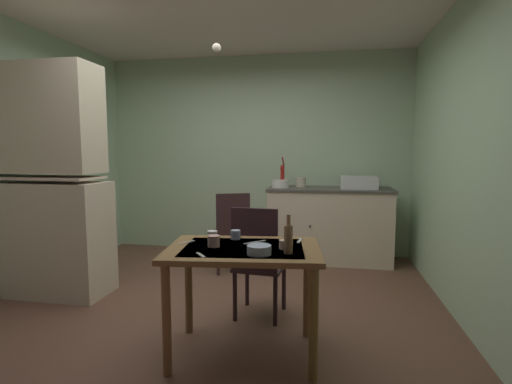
% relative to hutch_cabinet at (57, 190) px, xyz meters
% --- Properties ---
extents(ground_plane, '(5.12, 5.12, 0.00)m').
position_rel_hutch_cabinet_xyz_m(ground_plane, '(1.56, -0.09, -1.03)').
color(ground_plane, brown).
extents(wall_back, '(4.20, 0.10, 2.68)m').
position_rel_hutch_cabinet_xyz_m(wall_back, '(1.56, 2.02, 0.31)').
color(wall_back, '#B5D3AD').
rests_on(wall_back, ground).
extents(wall_right, '(0.10, 4.22, 2.68)m').
position_rel_hutch_cabinet_xyz_m(wall_right, '(3.67, -0.09, 0.31)').
color(wall_right, '#B1D7AD').
rests_on(wall_right, ground).
extents(hutch_cabinet, '(0.93, 0.49, 2.20)m').
position_rel_hutch_cabinet_xyz_m(hutch_cabinet, '(0.00, 0.00, 0.00)').
color(hutch_cabinet, beige).
rests_on(hutch_cabinet, ground).
extents(counter_cabinet, '(1.54, 0.64, 0.93)m').
position_rel_hutch_cabinet_xyz_m(counter_cabinet, '(2.58, 1.65, -0.56)').
color(counter_cabinet, beige).
rests_on(counter_cabinet, ground).
extents(sink_basin, '(0.44, 0.34, 0.15)m').
position_rel_hutch_cabinet_xyz_m(sink_basin, '(2.93, 1.65, -0.02)').
color(sink_basin, white).
rests_on(sink_basin, counter_cabinet).
extents(hand_pump, '(0.05, 0.27, 0.39)m').
position_rel_hutch_cabinet_xyz_m(hand_pump, '(1.97, 1.70, 0.07)').
color(hand_pump, '#B21E19').
rests_on(hand_pump, counter_cabinet).
extents(mixing_bowl_counter, '(0.22, 0.22, 0.10)m').
position_rel_hutch_cabinet_xyz_m(mixing_bowl_counter, '(1.96, 1.60, -0.05)').
color(mixing_bowl_counter, white).
rests_on(mixing_bowl_counter, counter_cabinet).
extents(stoneware_crock, '(0.13, 0.13, 0.12)m').
position_rel_hutch_cabinet_xyz_m(stoneware_crock, '(2.21, 1.71, -0.03)').
color(stoneware_crock, beige).
rests_on(stoneware_crock, counter_cabinet).
extents(dining_table, '(1.10, 0.82, 0.75)m').
position_rel_hutch_cabinet_xyz_m(dining_table, '(2.00, -0.78, -0.39)').
color(dining_table, brown).
rests_on(dining_table, ground).
extents(chair_far_side, '(0.43, 0.43, 0.95)m').
position_rel_hutch_cabinet_xyz_m(chair_far_side, '(2.00, -0.20, -0.54)').
color(chair_far_side, '#302022').
rests_on(chair_far_side, ground).
extents(chair_by_counter, '(0.52, 0.52, 0.93)m').
position_rel_hutch_cabinet_xyz_m(chair_by_counter, '(1.48, 0.98, -0.54)').
color(chair_by_counter, '#352323').
rests_on(chair_by_counter, ground).
extents(serving_bowl_wide, '(0.15, 0.15, 0.06)m').
position_rel_hutch_cabinet_xyz_m(serving_bowl_wide, '(2.14, -0.93, -0.25)').
color(serving_bowl_wide, '#9EB2C6').
rests_on(serving_bowl_wide, dining_table).
extents(teacup_cream, '(0.07, 0.07, 0.06)m').
position_rel_hutch_cabinet_xyz_m(teacup_cream, '(2.28, -0.77, -0.25)').
color(teacup_cream, tan).
rests_on(teacup_cream, dining_table).
extents(mug_dark, '(0.08, 0.08, 0.08)m').
position_rel_hutch_cabinet_xyz_m(mug_dark, '(1.80, -0.80, -0.24)').
color(mug_dark, tan).
rests_on(mug_dark, dining_table).
extents(teacup_mint, '(0.07, 0.07, 0.07)m').
position_rel_hutch_cabinet_xyz_m(teacup_mint, '(1.89, -0.55, -0.24)').
color(teacup_mint, '#9EB2C6').
rests_on(teacup_mint, dining_table).
extents(mug_tall, '(0.07, 0.07, 0.06)m').
position_rel_hutch_cabinet_xyz_m(mug_tall, '(1.73, -0.60, -0.25)').
color(mug_tall, white).
rests_on(mug_tall, dining_table).
extents(glass_bottle, '(0.06, 0.06, 0.25)m').
position_rel_hutch_cabinet_xyz_m(glass_bottle, '(2.31, -0.88, -0.18)').
color(glass_bottle, olive).
rests_on(glass_bottle, dining_table).
extents(table_knife, '(0.14, 0.14, 0.00)m').
position_rel_hutch_cabinet_xyz_m(table_knife, '(2.05, -0.63, -0.27)').
color(table_knife, silver).
rests_on(table_knife, dining_table).
extents(teaspoon_near_bowl, '(0.09, 0.12, 0.00)m').
position_rel_hutch_cabinet_xyz_m(teaspoon_near_bowl, '(1.58, -0.72, -0.27)').
color(teaspoon_near_bowl, beige).
rests_on(teaspoon_near_bowl, dining_table).
extents(teaspoon_by_cup, '(0.09, 0.11, 0.00)m').
position_rel_hutch_cabinet_xyz_m(teaspoon_by_cup, '(1.78, -1.02, -0.27)').
color(teaspoon_by_cup, beige).
rests_on(teaspoon_by_cup, dining_table).
extents(serving_spoon, '(0.03, 0.16, 0.00)m').
position_rel_hutch_cabinet_xyz_m(serving_spoon, '(2.36, -0.52, -0.27)').
color(serving_spoon, beige).
rests_on(serving_spoon, dining_table).
extents(pendant_bulb, '(0.08, 0.08, 0.08)m').
position_rel_hutch_cabinet_xyz_m(pendant_bulb, '(1.54, 0.23, 1.30)').
color(pendant_bulb, '#F9EFCC').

